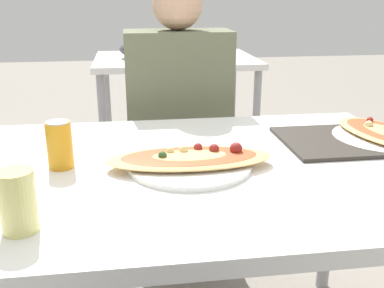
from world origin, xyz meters
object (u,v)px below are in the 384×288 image
Objects in this scene: pizza_main at (190,160)px; pizza_second at (384,135)px; soda_can at (60,145)px; dining_table at (195,188)px; person_seated at (179,109)px; drink_glass at (18,201)px; chair_far_seated at (176,146)px.

pizza_second is (0.62, 0.13, -0.00)m from pizza_main.
dining_table is at bearing -4.91° from soda_can.
soda_can is at bearing 59.15° from person_seated.
drink_glass is at bearing -142.50° from pizza_main.
drink_glass is (-0.38, -0.30, 0.13)m from dining_table.
soda_can is at bearing 172.77° from pizza_main.
chair_far_seated is 0.83m from pizza_main.
soda_can is 1.01× the size of drink_glass.
person_seated is 2.78× the size of pizza_main.
dining_table is 0.67m from person_seated.
person_seated is 9.83× the size of drink_glass.
dining_table is 0.09m from pizza_main.
drink_glass is 0.31× the size of pizza_second.
person_seated reaches higher than pizza_main.
pizza_second is at bearing 130.91° from chair_far_seated.
chair_far_seated is 2.09× the size of pizza_main.
dining_table is at bearing 37.67° from drink_glass.
dining_table is 0.50m from drink_glass.
chair_far_seated is at bearing 86.64° from pizza_main.
drink_glass is (-0.42, -1.08, 0.28)m from chair_far_seated.
soda_can is 0.33m from drink_glass.
chair_far_seated reaches higher than dining_table.
chair_far_seated is at bearing 68.94° from drink_glass.
pizza_second is at bearing 11.89° from pizza_main.
dining_table is 0.37m from soda_can.
person_seated reaches higher than dining_table.
person_seated is at bearing 90.00° from chair_far_seated.
pizza_second reaches higher than dining_table.
chair_far_seated is 0.91m from pizza_second.
drink_glass is at bearing -157.33° from pizza_second.
person_seated is 3.01× the size of pizza_second.
person_seated is at bearing 59.15° from soda_can.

